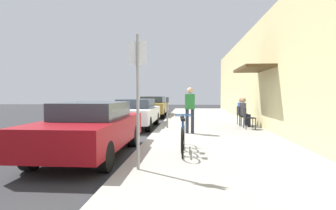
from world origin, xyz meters
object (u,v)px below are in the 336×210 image
object	(u,v)px
parked_car_1	(136,113)
street_sign	(138,91)
bicycle_0	(183,139)
pedestrian_standing	(190,106)
bicycle_1	(182,136)
seated_patron_2	(242,110)
parking_meter	(167,110)
cafe_chair_1	(243,115)
cafe_chair_2	(241,114)
parked_car_2	(153,106)
parked_car_0	(91,128)
seated_patron_1	(245,111)
cafe_chair_0	(248,117)

from	to	relation	value
parked_car_1	street_sign	world-z (taller)	street_sign
bicycle_0	pedestrian_standing	world-z (taller)	pedestrian_standing
bicycle_1	seated_patron_2	bearing A→B (deg)	65.75
street_sign	parking_meter	bearing A→B (deg)	89.56
street_sign	cafe_chair_1	distance (m)	8.14
street_sign	cafe_chair_2	distance (m)	8.66
seated_patron_2	cafe_chair_2	bearing A→B (deg)	-173.99
bicycle_1	parked_car_2	bearing A→B (deg)	101.29
parking_meter	parked_car_0	bearing A→B (deg)	-107.44
parked_car_1	cafe_chair_2	xyz separation A→B (m)	(4.92, 0.45, -0.08)
parked_car_0	cafe_chair_2	xyz separation A→B (m)	(4.92, 6.33, -0.10)
parked_car_0	parked_car_2	xyz separation A→B (m)	(0.00, 12.00, 0.01)
parking_meter	bicycle_1	bearing A→B (deg)	-80.41
parking_meter	street_sign	size ratio (longest dim) A/B	0.51
parked_car_2	cafe_chair_1	bearing A→B (deg)	-51.76
parked_car_2	bicycle_0	size ratio (longest dim) A/B	2.57
parked_car_0	seated_patron_1	distance (m)	7.60
bicycle_1	seated_patron_2	world-z (taller)	seated_patron_2
bicycle_0	seated_patron_2	bearing A→B (deg)	67.68
parked_car_1	parking_meter	size ratio (longest dim) A/B	3.33
parked_car_0	seated_patron_2	size ratio (longest dim) A/B	3.41
street_sign	bicycle_0	xyz separation A→B (m)	(0.84, 1.48, -1.16)
parked_car_1	pedestrian_standing	xyz separation A→B (m)	(2.51, -2.50, 0.41)
bicycle_1	bicycle_0	bearing A→B (deg)	-86.64
cafe_chair_0	cafe_chair_2	bearing A→B (deg)	89.99
parked_car_0	bicycle_1	distance (m)	2.36
bicycle_0	seated_patron_1	size ratio (longest dim) A/B	1.33
parked_car_1	bicycle_0	xyz separation A→B (m)	(2.34, -5.96, -0.23)
cafe_chair_2	seated_patron_2	world-z (taller)	seated_patron_2
bicycle_0	seated_patron_2	world-z (taller)	seated_patron_2
parked_car_2	parking_meter	distance (m)	7.24
parked_car_0	parked_car_2	size ratio (longest dim) A/B	1.00
parked_car_0	cafe_chair_1	xyz separation A→B (m)	(4.92, 5.76, -0.10)
parked_car_0	cafe_chair_1	bearing A→B (deg)	49.48
parked_car_0	cafe_chair_0	world-z (taller)	parked_car_0
bicycle_0	cafe_chair_1	distance (m)	6.38
bicycle_0	pedestrian_standing	distance (m)	3.53
cafe_chair_1	cafe_chair_2	xyz separation A→B (m)	(-0.00, 0.57, 0.00)
parked_car_1	seated_patron_1	size ratio (longest dim) A/B	3.41
parked_car_1	bicycle_1	bearing A→B (deg)	-67.06
parking_meter	bicycle_0	size ratio (longest dim) A/B	0.77
street_sign	cafe_chair_0	xyz separation A→B (m)	(3.42, 6.38, -1.02)
bicycle_1	cafe_chair_0	xyz separation A→B (m)	(2.60, 4.40, 0.14)
bicycle_0	cafe_chair_2	distance (m)	6.91
street_sign	cafe_chair_0	world-z (taller)	street_sign
cafe_chair_0	pedestrian_standing	distance (m)	2.84
cafe_chair_2	pedestrian_standing	bearing A→B (deg)	-129.24
parked_car_0	cafe_chair_0	xyz separation A→B (m)	(4.92, 4.82, -0.10)
bicycle_0	cafe_chair_1	bearing A→B (deg)	66.17
pedestrian_standing	street_sign	bearing A→B (deg)	-101.56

